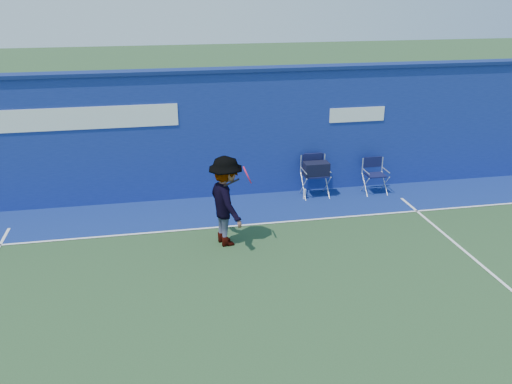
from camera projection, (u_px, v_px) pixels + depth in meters
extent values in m
plane|color=#274525|center=(250.00, 310.00, 8.71)|extent=(80.00, 80.00, 0.00)
cube|color=navy|center=(210.00, 136.00, 12.93)|extent=(24.00, 0.40, 3.00)
cube|color=navy|center=(208.00, 70.00, 12.37)|extent=(24.00, 0.50, 0.08)
cube|color=white|center=(76.00, 119.00, 11.98)|extent=(4.50, 0.02, 0.50)
cube|color=white|center=(357.00, 115.00, 13.23)|extent=(1.40, 0.02, 0.35)
cube|color=navy|center=(218.00, 211.00, 12.46)|extent=(24.00, 1.80, 0.01)
cube|color=white|center=(223.00, 227.00, 11.64)|extent=(24.00, 0.06, 0.01)
cube|color=#10123A|center=(315.00, 175.00, 13.16)|extent=(0.53, 0.45, 0.03)
cube|color=silver|center=(313.00, 163.00, 13.32)|extent=(0.60, 0.03, 0.44)
cube|color=#10123A|center=(313.00, 160.00, 13.29)|extent=(0.53, 0.03, 0.31)
cube|color=black|center=(316.00, 169.00, 13.07)|extent=(0.60, 0.35, 0.33)
cube|color=#10123A|center=(313.00, 158.00, 13.27)|extent=(0.44, 0.07, 0.24)
cube|color=#10123A|center=(375.00, 175.00, 13.37)|extent=(0.46, 0.39, 0.03)
cube|color=silver|center=(373.00, 165.00, 13.51)|extent=(0.52, 0.02, 0.38)
cube|color=#10123A|center=(373.00, 162.00, 13.48)|extent=(0.46, 0.02, 0.27)
cylinder|color=silver|center=(305.00, 194.00, 13.12)|extent=(0.07, 0.07, 0.25)
imported|color=#EA4738|center=(226.00, 201.00, 10.61)|extent=(0.94, 1.31, 1.82)
torus|color=#C0193E|center=(247.00, 175.00, 10.37)|extent=(0.18, 0.37, 0.35)
cylinder|color=gray|center=(247.00, 175.00, 10.37)|extent=(0.14, 0.32, 0.29)
cylinder|color=black|center=(231.00, 183.00, 10.36)|extent=(0.33, 0.04, 0.17)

